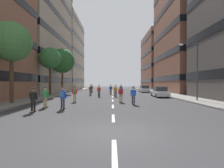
# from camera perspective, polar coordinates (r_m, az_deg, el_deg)

# --- Properties ---
(ground_plane) EXTENTS (133.79, 133.79, 0.00)m
(ground_plane) POSITION_cam_1_polar(r_m,az_deg,el_deg) (29.55, 0.03, -3.64)
(ground_plane) COLOR #333335
(sidewalk_left) EXTENTS (3.23, 61.32, 0.14)m
(sidewalk_left) POSITION_cam_1_polar(r_m,az_deg,el_deg) (33.76, -16.93, -3.03)
(sidewalk_left) COLOR gray
(sidewalk_left) RESTS_ON ground_plane
(sidewalk_right) EXTENTS (3.23, 61.32, 0.14)m
(sidewalk_right) POSITION_cam_1_polar(r_m,az_deg,el_deg) (33.80, 16.93, -3.03)
(sidewalk_right) COLOR gray
(sidewalk_right) RESTS_ON ground_plane
(lane_markings) EXTENTS (0.16, 52.20, 0.01)m
(lane_markings) POSITION_cam_1_polar(r_m,az_deg,el_deg) (30.25, 0.02, -3.54)
(lane_markings) COLOR silver
(lane_markings) RESTS_ON ground_plane
(building_left_mid) EXTENTS (14.55, 22.24, 36.46)m
(building_left_mid) POSITION_cam_1_polar(r_m,az_deg,el_deg) (45.27, -26.27, 21.39)
(building_left_mid) COLOR #BCB29E
(building_left_mid) RESTS_ON ground_plane
(building_left_far) EXTENTS (14.55, 21.31, 24.06)m
(building_left_far) POSITION_cam_1_polar(r_m,az_deg,el_deg) (62.57, -17.65, 9.65)
(building_left_far) COLOR #BCB29E
(building_left_far) RESTS_ON ground_plane
(building_right_mid) EXTENTS (14.55, 18.12, 35.37)m
(building_right_mid) POSITION_cam_1_polar(r_m,az_deg,el_deg) (45.14, 26.21, 20.72)
(building_right_mid) COLOR brown
(building_right_mid) RESTS_ON ground_plane
(building_right_far) EXTENTS (14.55, 18.34, 18.62)m
(building_right_far) POSITION_cam_1_polar(r_m,az_deg,el_deg) (62.24, 17.54, 7.16)
(building_right_far) COLOR brown
(building_right_far) RESTS_ON ground_plane
(parked_car_near) EXTENTS (1.82, 4.40, 1.52)m
(parked_car_near) POSITION_cam_1_polar(r_m,az_deg,el_deg) (38.09, 10.61, -1.67)
(parked_car_near) COLOR silver
(parked_car_near) RESTS_ON ground_plane
(parked_car_mid) EXTENTS (1.82, 4.40, 1.52)m
(parked_car_mid) POSITION_cam_1_polar(r_m,az_deg,el_deg) (26.34, 15.50, -2.64)
(parked_car_mid) COLOR silver
(parked_car_mid) RESTS_ON ground_plane
(street_tree_near) EXTENTS (3.81, 3.81, 7.86)m
(street_tree_near) POSITION_cam_1_polar(r_m,az_deg,el_deg) (19.60, -30.69, 11.98)
(street_tree_near) COLOR #4C3823
(street_tree_near) RESTS_ON sidewalk_left
(street_tree_mid) EXTENTS (3.32, 3.32, 7.49)m
(street_tree_mid) POSITION_cam_1_polar(r_m,az_deg,el_deg) (28.78, -20.12, 8.01)
(street_tree_mid) COLOR #4C3823
(street_tree_mid) RESTS_ON sidewalk_left
(street_tree_far) EXTENTS (4.78, 4.78, 8.63)m
(street_tree_far) POSITION_cam_1_polar(r_m,az_deg,el_deg) (35.10, -16.39, 7.39)
(street_tree_far) COLOR #4C3823
(street_tree_far) RESTS_ON sidewalk_left
(streetlamp_right) EXTENTS (2.13, 0.30, 6.50)m
(streetlamp_right) POSITION_cam_1_polar(r_m,az_deg,el_deg) (21.34, 25.59, 5.85)
(streetlamp_right) COLOR #3F3F44
(streetlamp_right) RESTS_ON sidewalk_right
(skater_0) EXTENTS (0.57, 0.92, 1.78)m
(skater_0) POSITION_cam_1_polar(r_m,az_deg,el_deg) (19.04, -12.48, -2.87)
(skater_0) COLOR brown
(skater_0) RESTS_ON ground_plane
(skater_1) EXTENTS (0.56, 0.92, 1.78)m
(skater_1) POSITION_cam_1_polar(r_m,az_deg,el_deg) (25.24, -4.48, -2.11)
(skater_1) COLOR brown
(skater_1) RESTS_ON ground_plane
(skater_2) EXTENTS (0.55, 0.91, 1.78)m
(skater_2) POSITION_cam_1_polar(r_m,az_deg,el_deg) (28.85, 2.94, -1.78)
(skater_2) COLOR brown
(skater_2) RESTS_ON ground_plane
(skater_3) EXTENTS (0.55, 0.92, 1.78)m
(skater_3) POSITION_cam_1_polar(r_m,az_deg,el_deg) (30.64, -0.53, -1.65)
(skater_3) COLOR brown
(skater_3) RESTS_ON ground_plane
(skater_4) EXTENTS (0.55, 0.92, 1.78)m
(skater_4) POSITION_cam_1_polar(r_m,az_deg,el_deg) (13.95, -16.29, -4.09)
(skater_4) COLOR brown
(skater_4) RESTS_ON ground_plane
(skater_5) EXTENTS (0.56, 0.92, 1.78)m
(skater_5) POSITION_cam_1_polar(r_m,az_deg,el_deg) (37.85, -6.83, -1.20)
(skater_5) COLOR brown
(skater_5) RESTS_ON ground_plane
(skater_6) EXTENTS (0.53, 0.90, 1.78)m
(skater_6) POSITION_cam_1_polar(r_m,az_deg,el_deg) (16.56, 7.02, -3.46)
(skater_6) COLOR brown
(skater_6) RESTS_ON ground_plane
(skater_7) EXTENTS (0.55, 0.92, 1.78)m
(skater_7) POSITION_cam_1_polar(r_m,az_deg,el_deg) (13.41, -24.95, -4.43)
(skater_7) COLOR brown
(skater_7) RESTS_ON ground_plane
(skater_8) EXTENTS (0.56, 0.92, 1.78)m
(skater_8) POSITION_cam_1_polar(r_m,az_deg,el_deg) (18.29, 2.86, -2.99)
(skater_8) COLOR brown
(skater_8) RESTS_ON ground_plane
(skater_9) EXTENTS (0.56, 0.92, 1.78)m
(skater_9) POSITION_cam_1_polar(r_m,az_deg,el_deg) (15.40, -21.49, -3.79)
(skater_9) COLOR brown
(skater_9) RESTS_ON ground_plane
(skater_10) EXTENTS (0.54, 0.91, 1.78)m
(skater_10) POSITION_cam_1_polar(r_m,az_deg,el_deg) (28.65, -7.31, -1.74)
(skater_10) COLOR brown
(skater_10) RESTS_ON ground_plane
(skater_11) EXTENTS (0.56, 0.92, 1.78)m
(skater_11) POSITION_cam_1_polar(r_m,az_deg,el_deg) (25.34, 1.06, -2.10)
(skater_11) COLOR brown
(skater_11) RESTS_ON ground_plane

